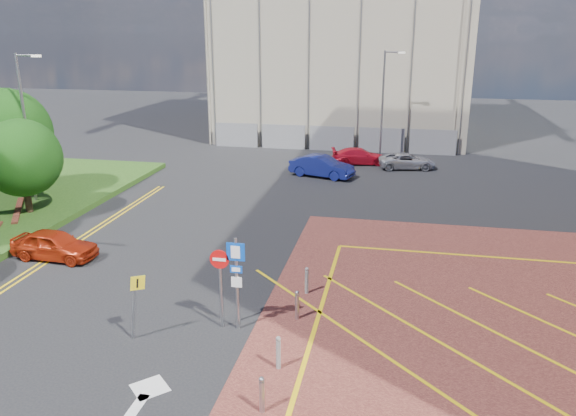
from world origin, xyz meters
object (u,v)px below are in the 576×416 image
(sign_cluster, at_px, (230,274))
(tree_c, at_px, (22,158))
(car_red_back, at_px, (359,156))
(tree_d, at_px, (7,133))
(lamp_left_far, at_px, (26,123))
(car_red_left, at_px, (54,245))
(car_blue_back, at_px, (322,166))
(lamp_back, at_px, (384,101))
(warning_sign, at_px, (135,299))
(car_silver_back, at_px, (407,161))

(sign_cluster, bearing_deg, tree_c, 146.84)
(car_red_back, bearing_deg, sign_cluster, 163.18)
(tree_d, xyz_separation_m, lamp_left_far, (2.08, -1.00, 0.79))
(sign_cluster, distance_m, car_red_left, 10.21)
(lamp_left_far, height_order, car_blue_back, lamp_left_far)
(tree_d, height_order, lamp_left_far, lamp_left_far)
(lamp_back, bearing_deg, car_red_back, -122.65)
(tree_c, distance_m, warning_sign, 15.21)
(tree_c, relative_size, lamp_left_far, 0.61)
(car_silver_back, bearing_deg, sign_cluster, 156.16)
(lamp_back, xyz_separation_m, car_silver_back, (1.95, -3.09, -3.81))
(tree_c, height_order, lamp_back, lamp_back)
(car_silver_back, bearing_deg, car_blue_back, 111.23)
(sign_cluster, height_order, car_red_left, sign_cluster)
(tree_d, bearing_deg, tree_c, -45.00)
(tree_c, height_order, sign_cluster, tree_c)
(car_red_back, bearing_deg, tree_d, 112.10)
(tree_c, distance_m, car_blue_back, 18.19)
(tree_d, xyz_separation_m, lamp_back, (20.58, 15.00, 0.49))
(tree_d, xyz_separation_m, car_red_left, (7.59, -7.79, -3.24))
(tree_d, distance_m, lamp_left_far, 2.44)
(car_red_left, height_order, car_silver_back, car_red_left)
(tree_d, height_order, car_silver_back, tree_d)
(lamp_left_far, bearing_deg, warning_sign, -45.69)
(tree_c, bearing_deg, sign_cluster, -33.16)
(warning_sign, bearing_deg, car_red_back, 79.04)
(tree_c, bearing_deg, car_blue_back, 39.47)
(tree_d, bearing_deg, car_red_left, -45.73)
(lamp_back, bearing_deg, car_red_left, -119.67)
(car_silver_back, bearing_deg, lamp_back, 21.84)
(car_red_left, distance_m, car_red_back, 23.49)
(tree_c, xyz_separation_m, lamp_left_far, (-0.92, 2.00, 1.47))
(warning_sign, xyz_separation_m, car_silver_back, (8.46, 25.19, -0.88))
(tree_d, relative_size, car_red_back, 1.50)
(tree_c, xyz_separation_m, lamp_back, (17.58, 18.00, 1.17))
(tree_d, relative_size, car_red_left, 1.63)
(car_silver_back, bearing_deg, warning_sign, 151.07)
(car_red_left, xyz_separation_m, car_blue_back, (9.32, 16.25, 0.08))
(car_blue_back, relative_size, car_silver_back, 1.09)
(lamp_left_far, bearing_deg, car_blue_back, 32.52)
(tree_d, bearing_deg, lamp_back, 36.09)
(tree_c, distance_m, car_red_left, 7.11)
(tree_d, xyz_separation_m, car_blue_back, (16.91, 8.46, -3.16))
(tree_d, xyz_separation_m, car_silver_back, (22.53, 11.91, -3.32))
(car_red_left, bearing_deg, lamp_back, -26.91)
(lamp_left_far, bearing_deg, car_silver_back, 32.27)
(lamp_back, bearing_deg, tree_c, -134.32)
(tree_d, relative_size, lamp_back, 0.76)
(lamp_left_far, relative_size, car_red_back, 1.97)
(lamp_back, height_order, car_blue_back, lamp_back)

